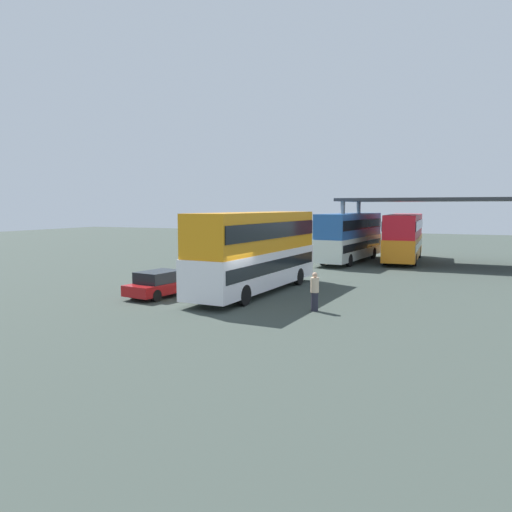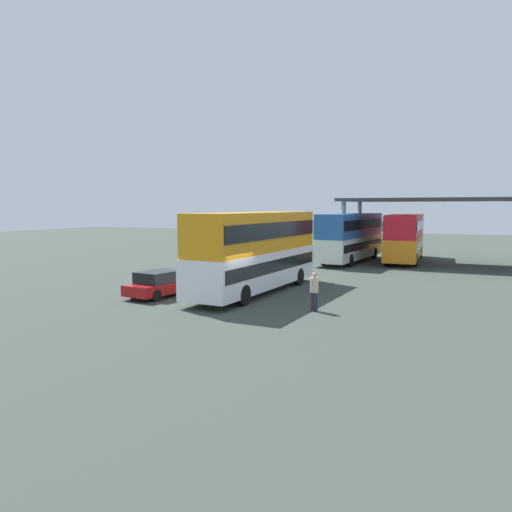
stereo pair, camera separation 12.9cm
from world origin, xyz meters
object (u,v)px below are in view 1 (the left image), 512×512
double_decker_near_canopy (350,235)px  pedestrian_waiting (315,292)px  parked_hatchback (161,284)px  double_decker_main (256,249)px  double_decker_mid_row (404,236)px

double_decker_near_canopy → pedestrian_waiting: 20.69m
parked_hatchback → double_decker_near_canopy: 20.90m
double_decker_main → double_decker_mid_row: size_ratio=1.04×
double_decker_mid_row → pedestrian_waiting: size_ratio=6.25×
double_decker_main → pedestrian_waiting: 5.71m
double_decker_main → double_decker_mid_row: (5.45, 19.23, -0.18)m
double_decker_near_canopy → double_decker_mid_row: double_decker_near_canopy is taller
double_decker_near_canopy → pedestrian_waiting: size_ratio=6.38×
parked_hatchback → pedestrian_waiting: bearing=-83.3°
pedestrian_waiting → double_decker_mid_row: bearing=148.4°
double_decker_near_canopy → double_decker_mid_row: size_ratio=1.02×
parked_hatchback → pedestrian_waiting: (8.38, -0.29, 0.20)m
double_decker_main → double_decker_near_canopy: bearing=-1.1°
double_decker_mid_row → pedestrian_waiting: 22.70m
double_decker_main → pedestrian_waiting: (4.33, -3.40, -1.51)m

